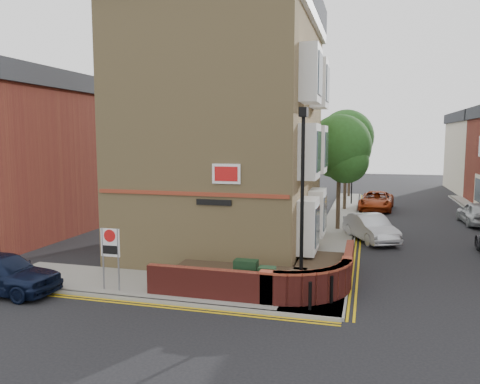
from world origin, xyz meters
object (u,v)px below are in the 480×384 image
(silver_car_near, at_px, (371,228))
(utility_cabinet_large, at_px, (246,277))
(navy_hatchback, at_px, (1,272))
(lamppost, at_px, (302,204))
(zone_sign, at_px, (110,248))

(silver_car_near, bearing_deg, utility_cabinet_large, -136.37)
(navy_hatchback, bearing_deg, utility_cabinet_large, -76.38)
(lamppost, height_order, silver_car_near, lamppost)
(lamppost, distance_m, silver_car_near, 10.99)
(lamppost, xyz_separation_m, silver_car_near, (2.26, 10.43, -2.64))
(zone_sign, bearing_deg, utility_cabinet_large, 9.69)
(zone_sign, height_order, silver_car_near, zone_sign)
(utility_cabinet_large, distance_m, zone_sign, 4.86)
(lamppost, relative_size, utility_cabinet_large, 5.25)
(lamppost, height_order, utility_cabinet_large, lamppost)
(navy_hatchback, height_order, silver_car_near, navy_hatchback)
(utility_cabinet_large, xyz_separation_m, navy_hatchback, (-8.47, -1.80, 0.02))
(zone_sign, bearing_deg, navy_hatchback, -165.17)
(utility_cabinet_large, bearing_deg, lamppost, -3.01)
(lamppost, bearing_deg, silver_car_near, 77.78)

